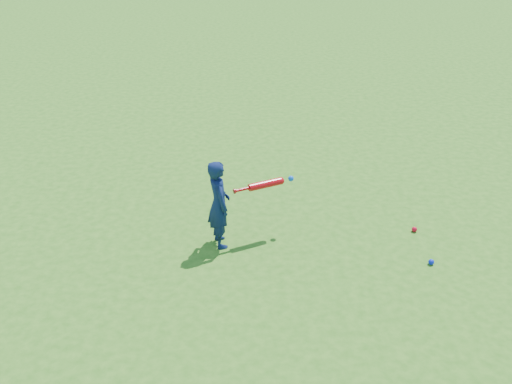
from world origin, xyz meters
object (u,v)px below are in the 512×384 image
at_px(ground_ball_blue, 431,262).
at_px(child, 219,204).
at_px(ground_ball_red, 414,229).
at_px(bat_swing, 268,184).

bearing_deg(ground_ball_blue, child, 169.99).
distance_m(child, ground_ball_blue, 2.63).
bearing_deg(child, ground_ball_red, -101.78).
height_order(ground_ball_red, ground_ball_blue, same).
relative_size(ground_ball_red, ground_ball_blue, 1.01).
height_order(ground_ball_red, bat_swing, bat_swing).
xyz_separation_m(child, ground_ball_blue, (2.53, -0.45, -0.54)).
relative_size(child, ground_ball_blue, 16.45).
height_order(child, ground_ball_blue, child).
bearing_deg(bat_swing, child, 175.36).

